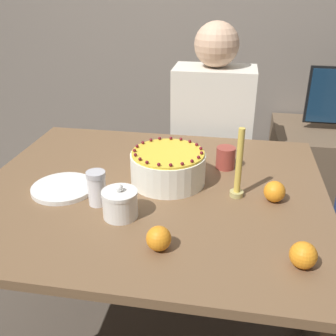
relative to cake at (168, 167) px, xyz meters
name	(u,v)px	position (x,y,z in m)	size (l,w,h in m)	color
wall_behind	(198,0)	(-0.05, 1.34, 0.49)	(8.00, 0.05, 2.60)	slate
dining_table	(152,215)	(-0.05, -0.06, -0.17)	(1.23, 1.06, 0.75)	brown
cake	(168,167)	(0.00, 0.00, 0.00)	(0.27, 0.27, 0.13)	white
sugar_bowl	(120,204)	(-0.11, -0.25, -0.01)	(0.11, 0.11, 0.11)	white
sugar_shaker	(97,188)	(-0.20, -0.19, 0.00)	(0.06, 0.06, 0.12)	white
plate_stack	(63,188)	(-0.35, -0.13, -0.05)	(0.22, 0.22, 0.02)	white
candle	(238,170)	(0.25, -0.06, 0.04)	(0.05, 0.05, 0.25)	tan
cup	(226,158)	(0.20, 0.15, -0.02)	(0.07, 0.07, 0.09)	#993D33
orange_fruit_0	(159,238)	(0.04, -0.40, -0.02)	(0.07, 0.07, 0.07)	orange
orange_fruit_1	(275,191)	(0.37, -0.08, -0.02)	(0.07, 0.07, 0.07)	orange
orange_fruit_2	(303,255)	(0.42, -0.40, -0.02)	(0.07, 0.07, 0.07)	orange
person_man_blue_shirt	(211,159)	(0.11, 0.67, -0.26)	(0.40, 0.34, 1.25)	#595960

